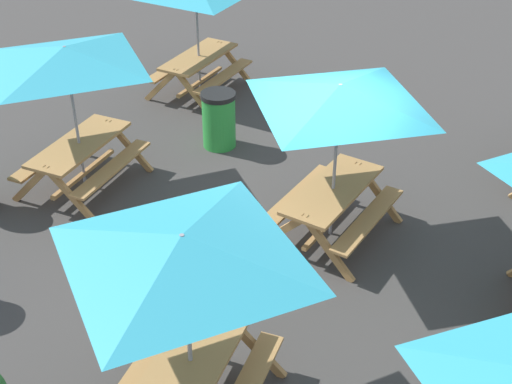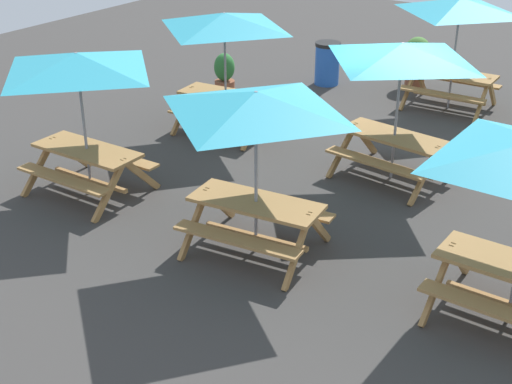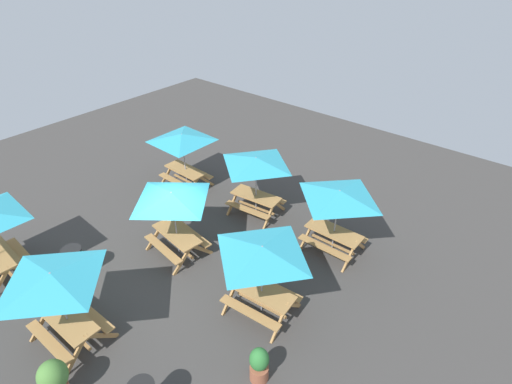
{
  "view_description": "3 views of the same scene",
  "coord_description": "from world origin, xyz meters",
  "px_view_note": "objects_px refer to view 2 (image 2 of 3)",
  "views": [
    {
      "loc": [
        7.55,
        2.92,
        6.0
      ],
      "look_at": [
        0.48,
        -0.48,
        0.9
      ],
      "focal_mm": 50.0,
      "sensor_mm": 36.0,
      "label": 1
    },
    {
      "loc": [
        -4.49,
        10.63,
        5.1
      ],
      "look_at": [
        0.3,
        3.59,
        0.9
      ],
      "focal_mm": 50.0,
      "sensor_mm": 36.0,
      "label": 2
    },
    {
      "loc": [
        7.92,
        -5.63,
        8.68
      ],
      "look_at": [
        0.3,
        3.59,
        0.9
      ],
      "focal_mm": 28.0,
      "sensor_mm": 36.0,
      "label": 3
    }
  ],
  "objects_px": {
    "picnic_table_0": "(224,30)",
    "potted_plant_0": "(417,59)",
    "picnic_table_6": "(460,14)",
    "trash_bin_blue": "(327,63)",
    "potted_plant_1": "(225,76)",
    "picnic_table_3": "(401,62)",
    "picnic_table_5": "(78,73)",
    "picnic_table_1": "(256,115)"
  },
  "relations": [
    {
      "from": "picnic_table_3",
      "to": "potted_plant_0",
      "type": "height_order",
      "value": "picnic_table_3"
    },
    {
      "from": "picnic_table_5",
      "to": "trash_bin_blue",
      "type": "distance_m",
      "value": 7.32
    },
    {
      "from": "picnic_table_3",
      "to": "trash_bin_blue",
      "type": "xyz_separation_m",
      "value": [
        3.42,
        -3.91,
        -1.49
      ]
    },
    {
      "from": "picnic_table_6",
      "to": "trash_bin_blue",
      "type": "relative_size",
      "value": 2.38
    },
    {
      "from": "picnic_table_0",
      "to": "potted_plant_0",
      "type": "height_order",
      "value": "picnic_table_0"
    },
    {
      "from": "picnic_table_3",
      "to": "picnic_table_6",
      "type": "relative_size",
      "value": 1.0
    },
    {
      "from": "picnic_table_1",
      "to": "picnic_table_3",
      "type": "relative_size",
      "value": 1.0
    },
    {
      "from": "picnic_table_3",
      "to": "potted_plant_0",
      "type": "distance_m",
      "value": 5.33
    },
    {
      "from": "picnic_table_3",
      "to": "picnic_table_6",
      "type": "height_order",
      "value": "same"
    },
    {
      "from": "picnic_table_3",
      "to": "picnic_table_5",
      "type": "distance_m",
      "value": 4.98
    },
    {
      "from": "picnic_table_1",
      "to": "picnic_table_0",
      "type": "bearing_deg",
      "value": -55.23
    },
    {
      "from": "picnic_table_1",
      "to": "potted_plant_0",
      "type": "bearing_deg",
      "value": -88.95
    },
    {
      "from": "trash_bin_blue",
      "to": "potted_plant_0",
      "type": "relative_size",
      "value": 0.85
    },
    {
      "from": "picnic_table_3",
      "to": "trash_bin_blue",
      "type": "relative_size",
      "value": 2.38
    },
    {
      "from": "picnic_table_0",
      "to": "picnic_table_5",
      "type": "relative_size",
      "value": 1.0
    },
    {
      "from": "trash_bin_blue",
      "to": "picnic_table_6",
      "type": "bearing_deg",
      "value": -179.9
    },
    {
      "from": "picnic_table_0",
      "to": "trash_bin_blue",
      "type": "distance_m",
      "value": 4.03
    },
    {
      "from": "picnic_table_6",
      "to": "potted_plant_0",
      "type": "relative_size",
      "value": 2.03
    },
    {
      "from": "picnic_table_5",
      "to": "potted_plant_0",
      "type": "height_order",
      "value": "picnic_table_5"
    },
    {
      "from": "picnic_table_5",
      "to": "potted_plant_0",
      "type": "distance_m",
      "value": 8.51
    },
    {
      "from": "picnic_table_3",
      "to": "trash_bin_blue",
      "type": "height_order",
      "value": "picnic_table_3"
    },
    {
      "from": "picnic_table_1",
      "to": "potted_plant_1",
      "type": "xyz_separation_m",
      "value": [
        4.23,
        -5.0,
        -1.48
      ]
    },
    {
      "from": "picnic_table_0",
      "to": "picnic_table_5",
      "type": "bearing_deg",
      "value": 81.37
    },
    {
      "from": "picnic_table_6",
      "to": "trash_bin_blue",
      "type": "distance_m",
      "value": 3.31
    },
    {
      "from": "picnic_table_0",
      "to": "potted_plant_1",
      "type": "relative_size",
      "value": 2.32
    },
    {
      "from": "potted_plant_0",
      "to": "picnic_table_0",
      "type": "bearing_deg",
      "value": 67.88
    },
    {
      "from": "picnic_table_3",
      "to": "picnic_table_5",
      "type": "xyz_separation_m",
      "value": [
        3.77,
        3.25,
        0.0
      ]
    },
    {
      "from": "potted_plant_0",
      "to": "picnic_table_6",
      "type": "bearing_deg",
      "value": 140.45
    },
    {
      "from": "picnic_table_6",
      "to": "potted_plant_1",
      "type": "height_order",
      "value": "picnic_table_6"
    },
    {
      "from": "picnic_table_3",
      "to": "trash_bin_blue",
      "type": "distance_m",
      "value": 5.41
    },
    {
      "from": "trash_bin_blue",
      "to": "potted_plant_0",
      "type": "bearing_deg",
      "value": -150.96
    },
    {
      "from": "potted_plant_1",
      "to": "picnic_table_6",
      "type": "bearing_deg",
      "value": -153.22
    },
    {
      "from": "picnic_table_1",
      "to": "trash_bin_blue",
      "type": "xyz_separation_m",
      "value": [
        2.88,
        -7.16,
        -1.49
      ]
    },
    {
      "from": "picnic_table_1",
      "to": "picnic_table_5",
      "type": "distance_m",
      "value": 3.22
    },
    {
      "from": "picnic_table_1",
      "to": "trash_bin_blue",
      "type": "height_order",
      "value": "picnic_table_1"
    },
    {
      "from": "potted_plant_1",
      "to": "picnic_table_1",
      "type": "bearing_deg",
      "value": 130.23
    },
    {
      "from": "picnic_table_6",
      "to": "picnic_table_1",
      "type": "bearing_deg",
      "value": 87.88
    },
    {
      "from": "picnic_table_5",
      "to": "potted_plant_0",
      "type": "bearing_deg",
      "value": -105.22
    },
    {
      "from": "picnic_table_5",
      "to": "picnic_table_1",
      "type": "bearing_deg",
      "value": 179.2
    },
    {
      "from": "picnic_table_0",
      "to": "potted_plant_0",
      "type": "distance_m",
      "value": 5.27
    },
    {
      "from": "picnic_table_1",
      "to": "trash_bin_blue",
      "type": "relative_size",
      "value": 2.38
    },
    {
      "from": "trash_bin_blue",
      "to": "picnic_table_0",
      "type": "bearing_deg",
      "value": 87.71
    }
  ]
}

